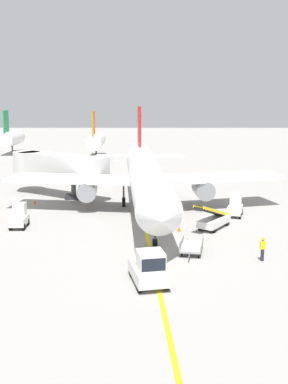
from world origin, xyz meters
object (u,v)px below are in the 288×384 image
pushback_tug (147,269)px  baggage_cart_loaded (189,246)px  baggage_tug_near_wing (17,217)px  safety_cone_nose_right (33,202)px  safety_cone_wingtip_left (185,241)px  safety_cone_wingtip_right (174,217)px  jet_bridge (51,165)px  airliner (144,176)px  safety_cone_nose_left (177,229)px  belt_loader_forward_hold (211,220)px  baggage_tug_by_cargo_door (233,206)px  ground_crew_marshaller (260,248)px

pushback_tug → baggage_cart_loaded: bearing=62.0°
baggage_tug_near_wing → safety_cone_nose_right: 9.23m
baggage_tug_near_wing → safety_cone_nose_right: (-0.78, 9.17, -0.71)m
safety_cone_nose_right → safety_cone_wingtip_left: (15.00, -13.90, 0.00)m
baggage_tug_near_wing → safety_cone_wingtip_right: (13.85, 2.83, -0.71)m
safety_cone_wingtip_left → jet_bridge: bearing=127.0°
airliner → baggage_cart_loaded: size_ratio=9.20×
pushback_tug → safety_cone_nose_left: size_ratio=8.89×
jet_bridge → safety_cone_wingtip_left: jet_bridge is taller
pushback_tug → belt_loader_forward_hold: (5.70, 12.48, -0.22)m
pushback_tug → safety_cone_nose_right: bearing=118.5°
airliner → baggage_tug_by_cargo_door: bearing=-17.7°
baggage_cart_loaded → ground_crew_marshaller: size_ratio=2.26×
baggage_tug_near_wing → safety_cone_nose_right: baggage_tug_near_wing is taller
airliner → pushback_tug: bearing=-89.6°
airliner → safety_cone_wingtip_right: (2.81, -3.91, -3.20)m
airliner → safety_cone_wingtip_right: bearing=-54.3°
belt_loader_forward_hold → safety_cone_nose_right: belt_loader_forward_hold is taller
airliner → safety_cone_wingtip_right: airliner is taller
ground_crew_marshaller → safety_cone_wingtip_left: bearing=140.8°
safety_cone_wingtip_right → safety_cone_wingtip_left: bearing=-87.1°
pushback_tug → baggage_tug_by_cargo_door: bearing=63.5°
baggage_tug_by_cargo_door → safety_cone_wingtip_left: size_ratio=6.07×
safety_cone_wingtip_right → baggage_cart_loaded: bearing=-87.2°
airliner → jet_bridge: airliner is taller
jet_bridge → baggage_tug_near_wing: jet_bridge is taller
belt_loader_forward_hold → safety_cone_nose_right: size_ratio=11.07×
ground_crew_marshaller → safety_cone_wingtip_right: size_ratio=3.86×
airliner → pushback_tug: (0.14, -19.59, -2.42)m
jet_bridge → ground_crew_marshaller: (18.64, -22.26, -2.63)m
safety_cone_wingtip_left → baggage_tug_near_wing: bearing=161.6°
pushback_tug → belt_loader_forward_hold: belt_loader_forward_hold is taller
ground_crew_marshaller → safety_cone_nose_right: bearing=138.0°
jet_bridge → baggage_cart_loaded: 24.97m
safety_cone_nose_right → baggage_tug_near_wing: bearing=-85.2°
belt_loader_forward_hold → safety_cone_wingtip_right: 4.44m
airliner → safety_cone_wingtip_left: (3.19, -11.47, -3.20)m
pushback_tug → safety_cone_nose_left: (2.66, 11.58, -0.77)m
pushback_tug → baggage_tug_near_wing: pushback_tug is taller
jet_bridge → safety_cone_wingtip_left: size_ratio=27.16×
belt_loader_forward_hold → ground_crew_marshaller: size_ratio=2.86×
pushback_tug → safety_cone_wingtip_right: (2.67, 15.68, -0.77)m
baggage_cart_loaded → airliner: bearing=103.6°
safety_cone_wingtip_left → safety_cone_wingtip_right: same height
baggage_cart_loaded → safety_cone_wingtip_right: (-0.48, 9.74, -0.25)m
ground_crew_marshaller → belt_loader_forward_hold: bearing=104.7°
airliner → belt_loader_forward_hold: 9.57m
pushback_tug → baggage_cart_loaded: size_ratio=1.02×
airliner → baggage_tug_near_wing: 13.17m
safety_cone_wingtip_right → airliner: bearing=125.7°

